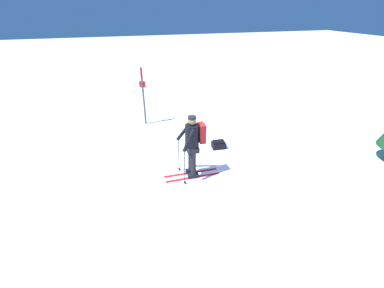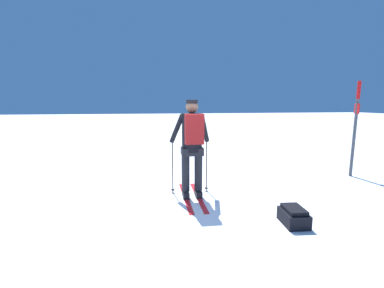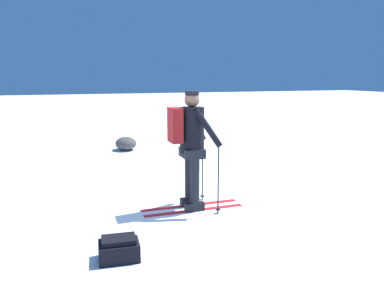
{
  "view_description": "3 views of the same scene",
  "coord_description": "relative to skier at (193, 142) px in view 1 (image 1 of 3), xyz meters",
  "views": [
    {
      "loc": [
        5.54,
        -2.39,
        4.33
      ],
      "look_at": [
        -0.3,
        -0.6,
        1.03
      ],
      "focal_mm": 24.0,
      "sensor_mm": 36.0,
      "label": 1
    },
    {
      "loc": [
        0.52,
        4.02,
        1.78
      ],
      "look_at": [
        -0.3,
        -0.6,
        1.03
      ],
      "focal_mm": 24.0,
      "sensor_mm": 36.0,
      "label": 2
    },
    {
      "loc": [
        -5.59,
        1.33,
        2.05
      ],
      "look_at": [
        -0.3,
        -0.6,
        1.03
      ],
      "focal_mm": 35.0,
      "sensor_mm": 36.0,
      "label": 3
    }
  ],
  "objects": [
    {
      "name": "skier",
      "position": [
        0.0,
        0.0,
        0.0
      ],
      "size": [
        0.82,
        1.6,
        1.84
      ],
      "color": "red",
      "rests_on": "ground_plane"
    },
    {
      "name": "trail_marker",
      "position": [
        -4.11,
        -0.77,
        0.27
      ],
      "size": [
        0.11,
        0.23,
        2.29
      ],
      "color": "#4C4C51",
      "rests_on": "ground_plane"
    },
    {
      "name": "dropped_backpack",
      "position": [
        -1.29,
        1.33,
        -0.96
      ],
      "size": [
        0.37,
        0.48,
        0.26
      ],
      "color": "black",
      "rests_on": "ground_plane"
    },
    {
      "name": "ground_plane",
      "position": [
        0.3,
        0.58,
        -1.08
      ],
      "size": [
        80.0,
        80.0,
        0.0
      ],
      "primitive_type": "plane",
      "color": "white"
    }
  ]
}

